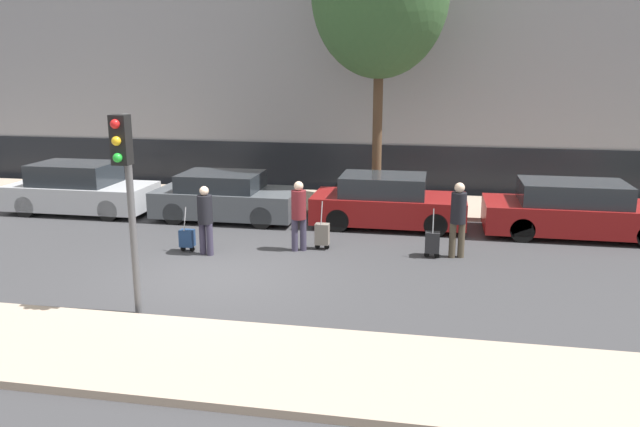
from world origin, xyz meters
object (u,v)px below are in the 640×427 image
object	(u,v)px
pedestrian_left	(205,216)
pedestrian_center	(299,212)
parked_car_2	(387,202)
trolley_right	(432,242)
pedestrian_right	(458,215)
parked_car_0	(80,190)
parked_car_3	(577,211)
trolley_left	(187,238)
parked_bicycle	(363,191)
parked_car_1	(226,197)
trolley_center	(322,234)
traffic_light	(126,175)

from	to	relation	value
pedestrian_left	pedestrian_center	distance (m)	2.12
parked_car_2	trolley_right	size ratio (longest dim) A/B	3.56
pedestrian_right	parked_car_0	bearing A→B (deg)	154.86
parked_car_0	pedestrian_center	size ratio (longest dim) A/B	2.51
parked_car_3	trolley_left	bearing A→B (deg)	-161.23
parked_car_3	trolley_left	world-z (taller)	parked_car_3
pedestrian_center	pedestrian_right	bearing A→B (deg)	159.58
pedestrian_center	parked_bicycle	size ratio (longest dim) A/B	0.93
parked_car_1	parked_bicycle	distance (m)	4.18
pedestrian_right	parked_car_3	bearing A→B (deg)	26.43
trolley_left	pedestrian_left	bearing A→B (deg)	-16.58
pedestrian_left	trolley_left	bearing A→B (deg)	-179.93
trolley_right	parked_bicycle	size ratio (longest dim) A/B	0.64
parked_bicycle	parked_car_2	bearing A→B (deg)	-66.62
parked_car_1	trolley_right	xyz separation A→B (m)	(5.71, -2.55, -0.27)
parked_car_0	parked_car_3	distance (m)	13.68
parked_car_0	parked_bicycle	distance (m)	8.30
trolley_left	parked_car_2	bearing A→B (deg)	36.29
pedestrian_left	pedestrian_center	xyz separation A→B (m)	(2.00, 0.70, 0.03)
pedestrian_left	parked_car_1	bearing A→B (deg)	118.05
parked_car_2	pedestrian_left	xyz separation A→B (m)	(-3.82, -3.35, 0.25)
parked_car_2	trolley_left	xyz separation A→B (m)	(-4.34, -3.19, -0.33)
parked_car_1	parked_car_3	distance (m)	9.23
trolley_left	trolley_center	xyz separation A→B (m)	(3.03, 0.76, 0.05)
pedestrian_center	parked_car_2	bearing A→B (deg)	-147.31
pedestrian_left	trolley_left	distance (m)	0.80
parked_car_2	pedestrian_center	xyz separation A→B (m)	(-1.82, -2.65, 0.28)
trolley_center	trolley_right	distance (m)	2.55
pedestrian_right	parked_bicycle	world-z (taller)	pedestrian_right
parked_car_0	parked_car_2	size ratio (longest dim) A/B	1.02
parked_car_0	parked_car_1	xyz separation A→B (m)	(4.45, 0.01, -0.05)
parked_car_1	pedestrian_right	size ratio (longest dim) A/B	2.31
parked_car_0	parked_car_2	bearing A→B (deg)	0.41
parked_car_0	parked_car_3	world-z (taller)	parked_car_0
pedestrian_left	traffic_light	size ratio (longest dim) A/B	0.46
pedestrian_left	trolley_center	bearing A→B (deg)	36.67
trolley_left	pedestrian_right	size ratio (longest dim) A/B	0.62
parked_car_2	pedestrian_right	distance (m)	3.07
parked_car_0	pedestrian_left	distance (m)	6.08
traffic_light	pedestrian_left	bearing A→B (deg)	91.43
pedestrian_left	trolley_center	xyz separation A→B (m)	(2.51, 0.91, -0.53)
pedestrian_center	parked_car_0	bearing A→B (deg)	-42.81
pedestrian_right	traffic_light	size ratio (longest dim) A/B	0.49
parked_car_2	pedestrian_left	bearing A→B (deg)	-138.75
traffic_light	parked_bicycle	distance (m)	9.73
pedestrian_left	trolley_center	world-z (taller)	pedestrian_left
parked_car_1	pedestrian_center	size ratio (longest dim) A/B	2.40
pedestrian_center	trolley_right	world-z (taller)	pedestrian_center
traffic_light	trolley_left	bearing A→B (deg)	99.26
parked_car_1	traffic_light	xyz separation A→B (m)	(0.75, -6.92, 1.85)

